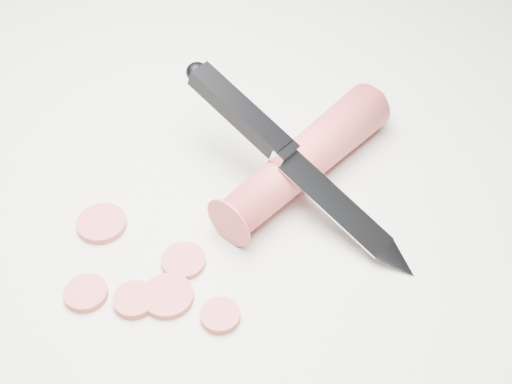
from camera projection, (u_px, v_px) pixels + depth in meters
The scene contains 9 objects.
ground at pixel (214, 221), 0.59m from camera, with size 2.40×2.40×0.00m, color silver.
carrot at pixel (305, 159), 0.60m from camera, with size 0.04×0.04×0.19m, color #D2403F.
carrot_slice_0 at pixel (183, 261), 0.55m from camera, with size 0.03×0.03×0.01m, color #CC4444.
carrot_slice_1 at pixel (102, 224), 0.58m from camera, with size 0.04×0.04×0.01m, color #CC4444.
carrot_slice_2 at pixel (86, 293), 0.53m from camera, with size 0.03×0.03×0.01m, color #CC4444.
carrot_slice_3 at pixel (220, 316), 0.52m from camera, with size 0.03×0.03×0.01m, color #CC4444.
carrot_slice_4 at pixel (168, 296), 0.53m from camera, with size 0.04×0.04×0.01m, color #CC4444.
carrot_slice_5 at pixel (135, 300), 0.53m from camera, with size 0.03×0.03×0.01m, color #CC4444.
kitchen_knife at pixel (298, 162), 0.57m from camera, with size 0.24×0.08×0.09m, color #B8BABF, non-canonical shape.
Camera 1 is at (0.21, -0.32, 0.44)m, focal length 50.00 mm.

